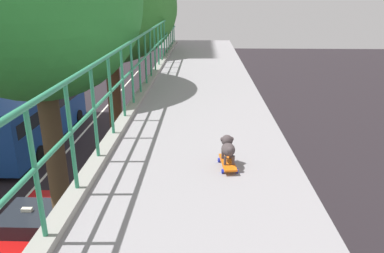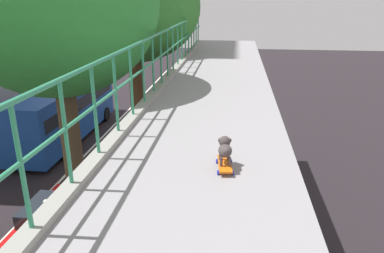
% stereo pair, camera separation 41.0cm
% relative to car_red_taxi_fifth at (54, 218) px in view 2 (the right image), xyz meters
% --- Properties ---
extents(green_railing, '(0.20, 29.70, 1.27)m').
position_rel_car_red_taxi_fifth_xyz_m(green_railing, '(4.67, -8.22, 5.98)').
color(green_railing, gray).
rests_on(green_railing, overpass_deck).
extents(car_red_taxi_fifth, '(1.98, 4.22, 1.47)m').
position_rel_car_red_taxi_fifth_xyz_m(car_red_taxi_fifth, '(0.00, 0.00, 0.00)').
color(car_red_taxi_fifth, red).
rests_on(car_red_taxi_fifth, ground).
extents(city_bus, '(2.72, 10.19, 3.36)m').
position_rel_car_red_taxi_fifth_xyz_m(city_bus, '(-3.80, 9.25, 1.28)').
color(city_bus, navy).
rests_on(city_bus, ground).
extents(roadside_tree_mid, '(4.68, 4.68, 10.35)m').
position_rel_car_red_taxi_fifth_xyz_m(roadside_tree_mid, '(2.35, -2.64, 7.50)').
color(roadside_tree_mid, brown).
rests_on(roadside_tree_mid, ground).
extents(roadside_tree_far, '(5.20, 5.20, 10.03)m').
position_rel_car_red_taxi_fifth_xyz_m(roadside_tree_far, '(2.42, 3.36, 7.24)').
color(roadside_tree_far, brown).
rests_on(roadside_tree_far, ground).
extents(toy_skateboard, '(0.24, 0.51, 0.08)m').
position_rel_car_red_taxi_fifth_xyz_m(toy_skateboard, '(6.34, -6.65, 5.73)').
color(toy_skateboard, orange).
rests_on(toy_skateboard, overpass_deck).
extents(small_dog, '(0.19, 0.38, 0.31)m').
position_rel_car_red_taxi_fifth_xyz_m(small_dog, '(6.34, -6.62, 5.93)').
color(small_dog, '#453A3B').
rests_on(small_dog, toy_skateboard).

